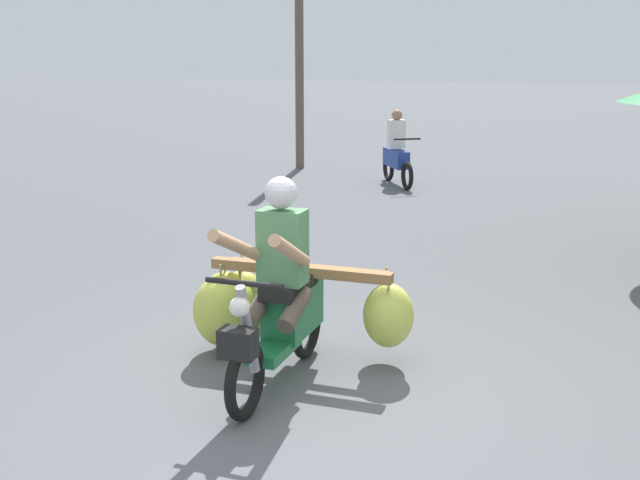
# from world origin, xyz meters

# --- Properties ---
(ground_plane) EXTENTS (120.00, 120.00, 0.00)m
(ground_plane) POSITION_xyz_m (0.00, 0.00, 0.00)
(ground_plane) COLOR #56595E
(motorbike_main_loaded) EXTENTS (1.86, 1.88, 1.58)m
(motorbike_main_loaded) POSITION_xyz_m (-0.52, 0.82, 0.48)
(motorbike_main_loaded) COLOR black
(motorbike_main_loaded) RESTS_ON ground
(motorbike_distant_ahead_left) EXTENTS (0.93, 1.43, 1.40)m
(motorbike_distant_ahead_left) POSITION_xyz_m (-1.52, 9.76, 0.57)
(motorbike_distant_ahead_left) COLOR black
(motorbike_distant_ahead_left) RESTS_ON ground
(utility_pole) EXTENTS (0.18, 0.18, 5.30)m
(utility_pole) POSITION_xyz_m (-3.97, 11.25, 2.65)
(utility_pole) COLOR brown
(utility_pole) RESTS_ON ground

